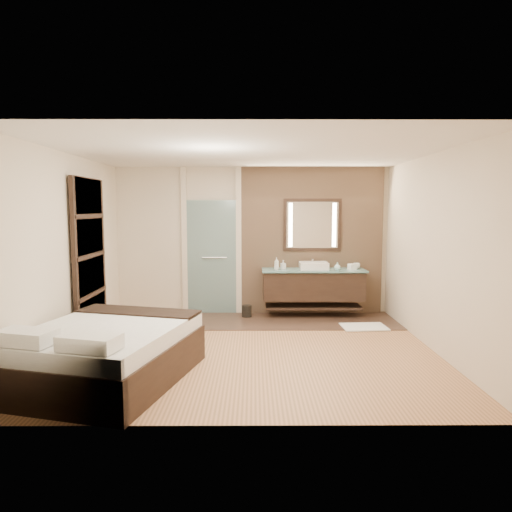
{
  "coord_description": "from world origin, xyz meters",
  "views": [
    {
      "loc": [
        0.03,
        -6.19,
        1.96
      ],
      "look_at": [
        0.06,
        0.6,
        1.24
      ],
      "focal_mm": 32.0,
      "sensor_mm": 36.0,
      "label": 1
    }
  ],
  "objects_px": {
    "mirror_unit": "(312,225)",
    "bed": "(106,353)",
    "vanity": "(313,285)",
    "waste_bin": "(247,311)"
  },
  "relations": [
    {
      "from": "bed",
      "to": "waste_bin",
      "type": "height_order",
      "value": "bed"
    },
    {
      "from": "mirror_unit",
      "to": "bed",
      "type": "relative_size",
      "value": 0.45
    },
    {
      "from": "vanity",
      "to": "mirror_unit",
      "type": "bearing_deg",
      "value": 90.0
    },
    {
      "from": "mirror_unit",
      "to": "waste_bin",
      "type": "distance_m",
      "value": 1.98
    },
    {
      "from": "mirror_unit",
      "to": "bed",
      "type": "bearing_deg",
      "value": -129.71
    },
    {
      "from": "vanity",
      "to": "mirror_unit",
      "type": "xyz_separation_m",
      "value": [
        0.0,
        0.24,
        1.07
      ]
    },
    {
      "from": "mirror_unit",
      "to": "waste_bin",
      "type": "xyz_separation_m",
      "value": [
        -1.2,
        -0.31,
        -1.54
      ]
    },
    {
      "from": "bed",
      "to": "mirror_unit",
      "type": "bearing_deg",
      "value": 64.86
    },
    {
      "from": "vanity",
      "to": "mirror_unit",
      "type": "distance_m",
      "value": 1.1
    },
    {
      "from": "vanity",
      "to": "bed",
      "type": "xyz_separation_m",
      "value": [
        -2.75,
        -3.08,
        -0.26
      ]
    }
  ]
}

